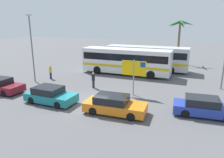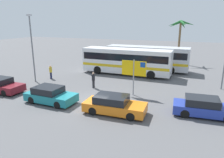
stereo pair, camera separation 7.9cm
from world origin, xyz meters
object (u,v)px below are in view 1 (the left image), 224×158
ferry_sign (134,70)px  pedestrian_near_sign (93,79)px  bus_front_coach (126,60)px  car_orange (114,105)px  car_blue (204,107)px  car_teal (50,95)px  pedestrian_by_bus (50,71)px  bus_rear_coach (146,57)px

ferry_sign → pedestrian_near_sign: 4.55m
bus_front_coach → car_orange: bus_front_coach is taller
car_orange → ferry_sign: bearing=84.5°
bus_front_coach → car_blue: 13.02m
car_teal → pedestrian_near_sign: size_ratio=2.62×
ferry_sign → pedestrian_by_bus: (-10.41, 1.77, -1.40)m
bus_rear_coach → car_blue: (7.08, -12.82, -1.15)m
bus_front_coach → car_blue: size_ratio=2.48×
car_blue → car_teal: same height
car_orange → car_teal: size_ratio=1.08×
ferry_sign → pedestrian_near_sign: (-4.30, 0.52, -1.40)m
ferry_sign → car_teal: size_ratio=0.77×
bus_rear_coach → pedestrian_by_bus: bus_rear_coach is taller
pedestrian_near_sign → ferry_sign: bearing=-173.8°
pedestrian_by_bus → car_blue: bearing=-21.8°
bus_front_coach → car_teal: bus_front_coach is taller
bus_rear_coach → bus_front_coach: bearing=-118.0°
pedestrian_by_bus → ferry_sign: bearing=-17.3°
car_blue → car_teal: size_ratio=1.06×
pedestrian_near_sign → bus_rear_coach: bearing=-93.5°
ferry_sign → car_orange: bearing=-91.8°
car_blue → car_teal: (-11.51, -1.97, 0.00)m
bus_rear_coach → pedestrian_near_sign: (-2.98, -9.97, -0.85)m
bus_rear_coach → pedestrian_near_sign: bearing=-106.6°
car_orange → car_blue: (5.97, 1.96, -0.00)m
bus_front_coach → pedestrian_by_bus: size_ratio=6.87×
bus_front_coach → pedestrian_near_sign: bearing=-100.2°
pedestrian_near_sign → bus_front_coach: bearing=-87.1°
car_orange → pedestrian_near_sign: bearing=127.7°
ferry_sign → pedestrian_near_sign: bearing=174.0°
bus_rear_coach → car_blue: 14.69m
car_orange → car_teal: 5.54m
ferry_sign → pedestrian_by_bus: bearing=171.3°
car_blue → pedestrian_near_sign: size_ratio=2.77×
car_teal → pedestrian_near_sign: (1.45, 4.82, 0.29)m
pedestrian_by_bus → bus_front_coach: bearing=28.7°
bus_rear_coach → ferry_sign: size_ratio=3.41×
car_blue → ferry_sign: bearing=153.2°
car_teal → pedestrian_by_bus: (-4.66, 6.07, 0.29)m
bus_rear_coach → car_orange: bus_rear_coach is taller
bus_front_coach → car_orange: bearing=-75.8°
car_teal → pedestrian_near_sign: pedestrian_near_sign is taller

